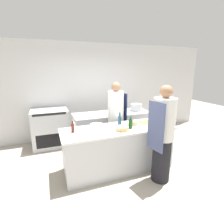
{
  "coord_description": "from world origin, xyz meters",
  "views": [
    {
      "loc": [
        -1.3,
        -3.07,
        2.07
      ],
      "look_at": [
        0.0,
        0.35,
        1.15
      ],
      "focal_mm": 28.0,
      "sensor_mm": 36.0,
      "label": 1
    }
  ],
  "objects_px": {
    "chef_at_prep_near": "(163,135)",
    "stockpot": "(136,107)",
    "cup": "(150,127)",
    "bottle_wine": "(130,124)",
    "bottle_cooking_oil": "(161,120)",
    "bottle_olive_oil": "(73,125)",
    "bowl_prep_small": "(133,123)",
    "chef_at_stove": "(116,119)",
    "bottle_vinegar": "(73,128)",
    "bottle_sauce": "(120,121)",
    "bowl_ceramic_blue": "(122,128)",
    "oven_range": "(51,128)",
    "bowl_wooden_salad": "(97,126)",
    "bowl_mixing_large": "(153,125)"
  },
  "relations": [
    {
      "from": "oven_range",
      "to": "bottle_cooking_oil",
      "type": "height_order",
      "value": "bottle_cooking_oil"
    },
    {
      "from": "bottle_wine",
      "to": "bowl_mixing_large",
      "type": "bearing_deg",
      "value": -8.62
    },
    {
      "from": "chef_at_prep_near",
      "to": "bottle_cooking_oil",
      "type": "height_order",
      "value": "chef_at_prep_near"
    },
    {
      "from": "stockpot",
      "to": "bottle_sauce",
      "type": "bearing_deg",
      "value": -131.6
    },
    {
      "from": "bottle_vinegar",
      "to": "cup",
      "type": "xyz_separation_m",
      "value": [
        1.45,
        -0.35,
        -0.04
      ]
    },
    {
      "from": "chef_at_prep_near",
      "to": "bottle_vinegar",
      "type": "relative_size",
      "value": 7.93
    },
    {
      "from": "bottle_cooking_oil",
      "to": "cup",
      "type": "distance_m",
      "value": 0.4
    },
    {
      "from": "bottle_olive_oil",
      "to": "bowl_ceramic_blue",
      "type": "relative_size",
      "value": 0.74
    },
    {
      "from": "bottle_cooking_oil",
      "to": "bowl_prep_small",
      "type": "bearing_deg",
      "value": 160.4
    },
    {
      "from": "bowl_wooden_salad",
      "to": "stockpot",
      "type": "relative_size",
      "value": 0.84
    },
    {
      "from": "chef_at_stove",
      "to": "bowl_prep_small",
      "type": "xyz_separation_m",
      "value": [
        0.13,
        -0.64,
        0.07
      ]
    },
    {
      "from": "bottle_olive_oil",
      "to": "stockpot",
      "type": "bearing_deg",
      "value": 26.31
    },
    {
      "from": "oven_range",
      "to": "chef_at_prep_near",
      "type": "relative_size",
      "value": 0.56
    },
    {
      "from": "chef_at_prep_near",
      "to": "cup",
      "type": "distance_m",
      "value": 0.37
    },
    {
      "from": "chef_at_prep_near",
      "to": "bowl_wooden_salad",
      "type": "bearing_deg",
      "value": 38.28
    },
    {
      "from": "bowl_mixing_large",
      "to": "stockpot",
      "type": "bearing_deg",
      "value": 75.76
    },
    {
      "from": "bottle_cooking_oil",
      "to": "bowl_prep_small",
      "type": "distance_m",
      "value": 0.59
    },
    {
      "from": "chef_at_stove",
      "to": "bowl_mixing_large",
      "type": "relative_size",
      "value": 7.55
    },
    {
      "from": "chef_at_stove",
      "to": "bowl_wooden_salad",
      "type": "height_order",
      "value": "chef_at_stove"
    },
    {
      "from": "bottle_sauce",
      "to": "chef_at_prep_near",
      "type": "bearing_deg",
      "value": -54.26
    },
    {
      "from": "bowl_mixing_large",
      "to": "bowl_ceramic_blue",
      "type": "height_order",
      "value": "bowl_mixing_large"
    },
    {
      "from": "oven_range",
      "to": "chef_at_stove",
      "type": "distance_m",
      "value": 1.84
    },
    {
      "from": "chef_at_prep_near",
      "to": "stockpot",
      "type": "xyz_separation_m",
      "value": [
        0.46,
        1.85,
        0.1
      ]
    },
    {
      "from": "bowl_prep_small",
      "to": "bottle_sauce",
      "type": "bearing_deg",
      "value": 177.34
    },
    {
      "from": "bowl_prep_small",
      "to": "cup",
      "type": "bearing_deg",
      "value": -62.5
    },
    {
      "from": "chef_at_stove",
      "to": "stockpot",
      "type": "xyz_separation_m",
      "value": [
        0.82,
        0.49,
        0.12
      ]
    },
    {
      "from": "cup",
      "to": "bottle_vinegar",
      "type": "bearing_deg",
      "value": 166.26
    },
    {
      "from": "bottle_wine",
      "to": "bottle_cooking_oil",
      "type": "relative_size",
      "value": 0.87
    },
    {
      "from": "bottle_olive_oil",
      "to": "cup",
      "type": "distance_m",
      "value": 1.51
    },
    {
      "from": "bowl_mixing_large",
      "to": "bottle_cooking_oil",
      "type": "bearing_deg",
      "value": 14.39
    },
    {
      "from": "chef_at_stove",
      "to": "bottle_cooking_oil",
      "type": "distance_m",
      "value": 1.09
    },
    {
      "from": "chef_at_prep_near",
      "to": "bowl_ceramic_blue",
      "type": "height_order",
      "value": "chef_at_prep_near"
    },
    {
      "from": "chef_at_prep_near",
      "to": "chef_at_stove",
      "type": "xyz_separation_m",
      "value": [
        -0.36,
        1.36,
        -0.02
      ]
    },
    {
      "from": "bottle_olive_oil",
      "to": "bowl_ceramic_blue",
      "type": "height_order",
      "value": "bottle_olive_oil"
    },
    {
      "from": "stockpot",
      "to": "bottle_vinegar",
      "type": "bearing_deg",
      "value": -149.89
    },
    {
      "from": "bowl_wooden_salad",
      "to": "bowl_mixing_large",
      "type": "bearing_deg",
      "value": -18.39
    },
    {
      "from": "bowl_ceramic_blue",
      "to": "cup",
      "type": "distance_m",
      "value": 0.55
    },
    {
      "from": "bottle_sauce",
      "to": "bowl_ceramic_blue",
      "type": "bearing_deg",
      "value": -101.51
    },
    {
      "from": "chef_at_prep_near",
      "to": "bottle_sauce",
      "type": "relative_size",
      "value": 6.18
    },
    {
      "from": "bottle_vinegar",
      "to": "stockpot",
      "type": "xyz_separation_m",
      "value": [
        1.95,
        1.13,
        0.01
      ]
    },
    {
      "from": "bottle_vinegar",
      "to": "bowl_wooden_salad",
      "type": "height_order",
      "value": "bottle_vinegar"
    },
    {
      "from": "chef_at_stove",
      "to": "bowl_prep_small",
      "type": "relative_size",
      "value": 9.0
    },
    {
      "from": "bowl_ceramic_blue",
      "to": "stockpot",
      "type": "relative_size",
      "value": 0.79
    },
    {
      "from": "cup",
      "to": "stockpot",
      "type": "bearing_deg",
      "value": 71.34
    },
    {
      "from": "bottle_olive_oil",
      "to": "stockpot",
      "type": "xyz_separation_m",
      "value": [
        1.91,
        0.94,
        0.02
      ]
    },
    {
      "from": "bowl_prep_small",
      "to": "bowl_wooden_salad",
      "type": "bearing_deg",
      "value": 171.56
    },
    {
      "from": "bowl_wooden_salad",
      "to": "cup",
      "type": "relative_size",
      "value": 2.68
    },
    {
      "from": "chef_at_stove",
      "to": "bowl_ceramic_blue",
      "type": "relative_size",
      "value": 7.0
    },
    {
      "from": "bottle_sauce",
      "to": "stockpot",
      "type": "distance_m",
      "value": 1.49
    },
    {
      "from": "bottle_olive_oil",
      "to": "bowl_wooden_salad",
      "type": "distance_m",
      "value": 0.46
    }
  ]
}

